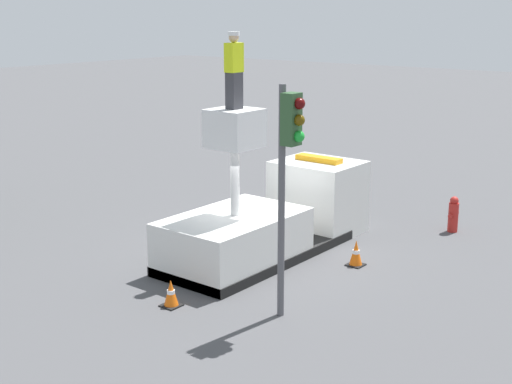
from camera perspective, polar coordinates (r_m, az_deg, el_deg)
name	(u,v)px	position (r m, az deg, el deg)	size (l,w,h in m)	color
ground_plane	(258,256)	(18.10, 0.13, -5.16)	(120.00, 120.00, 0.00)	#4C4C4F
bucket_truck	(271,219)	(18.25, 1.20, -2.21)	(6.38, 2.29, 3.83)	black
worker	(234,71)	(16.45, -1.77, 9.69)	(0.40, 0.26, 1.75)	#38383D
traffic_light_pole	(288,156)	(13.68, 2.59, 2.90)	(0.34, 0.57, 4.70)	#515156
fire_hydrant	(453,214)	(20.70, 15.51, -1.74)	(0.52, 0.28, 1.02)	#B2231E
traffic_cone_rear	(171,294)	(15.18, -6.82, -8.09)	(0.39, 0.39, 0.58)	black
traffic_cone_curbside	(356,254)	(17.54, 8.00, -4.91)	(0.40, 0.40, 0.64)	black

